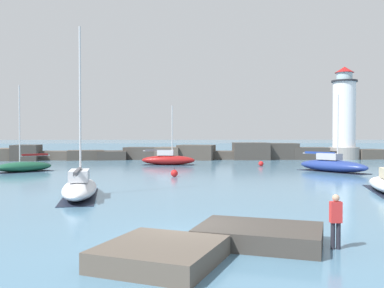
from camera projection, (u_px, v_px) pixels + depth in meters
The scene contains 12 objects.
ground_plane at pixel (188, 240), 14.84m from camera, with size 600.00×600.00×0.00m, color teal.
open_sea_beyond at pixel (176, 147), 123.19m from camera, with size 400.00×116.00×0.01m.
breakwater_jetty at pixel (184, 153), 63.38m from camera, with size 60.45×7.36×2.49m.
lighthouse at pixel (344, 119), 64.00m from camera, with size 4.45×4.45×13.85m.
foreground_rocks at pixel (315, 241), 13.10m from camera, with size 13.54×6.26×1.15m.
sailboat_moored_0 at pixel (168, 159), 51.74m from camera, with size 6.65×2.59×7.18m.
sailboat_moored_2 at pixel (332, 165), 42.11m from camera, with size 5.94×7.55×7.58m.
sailboat_moored_4 at pixel (24, 166), 42.12m from camera, with size 5.51×5.20×8.52m.
sailboat_moored_5 at pixel (80, 187), 25.20m from camera, with size 3.04×8.02×10.17m.
mooring_buoy_orange_near at pixel (261, 164), 49.82m from camera, with size 0.59×0.59×0.79m.
mooring_buoy_far_side at pixel (174, 173), 37.19m from camera, with size 0.62×0.62×0.82m.
person_on_rocks at pixel (336, 218), 13.66m from camera, with size 0.36×0.23×1.76m.
Camera 1 is at (-0.49, -14.75, 3.66)m, focal length 40.00 mm.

